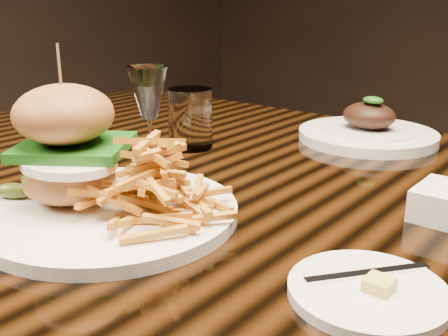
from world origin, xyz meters
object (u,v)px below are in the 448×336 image
Objects in this scene: dining_table at (303,243)px; far_dish at (368,132)px; wine_glass at (149,97)px; burger_plate at (107,174)px.

far_dish reaches higher than dining_table.
wine_glass is 0.64× the size of far_dish.
burger_plate reaches higher than dining_table.
dining_table is at bearing 36.54° from burger_plate.
burger_plate is 1.87× the size of wine_glass.
dining_table is 10.06× the size of wine_glass.
dining_table is at bearing -80.71° from far_dish.
dining_table is 0.32m from far_dish.
far_dish is (0.09, 0.53, -0.04)m from burger_plate.
burger_plate is at bearing -99.20° from far_dish.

